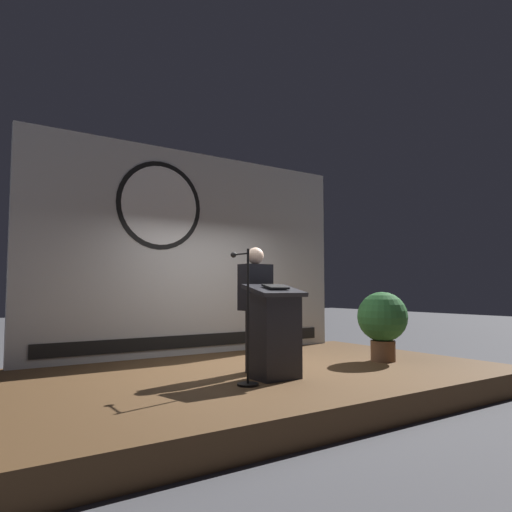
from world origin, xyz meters
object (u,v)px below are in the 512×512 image
at_px(microphone_stand, 246,337).
at_px(speaker_person, 255,308).
at_px(potted_plant, 382,320).
at_px(podium, 275,332).

bearing_deg(microphone_stand, speaker_person, 48.37).
bearing_deg(potted_plant, podium, -174.68).
relative_size(podium, speaker_person, 0.70).
bearing_deg(potted_plant, microphone_stand, -173.30).
xyz_separation_m(speaker_person, potted_plant, (2.08, -0.28, -0.21)).
xyz_separation_m(podium, speaker_person, (0.04, 0.48, 0.27)).
bearing_deg(potted_plant, speaker_person, 172.27).
bearing_deg(speaker_person, podium, -95.32).
xyz_separation_m(microphone_stand, potted_plant, (2.60, 0.31, 0.08)).
bearing_deg(podium, potted_plant, 5.32).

